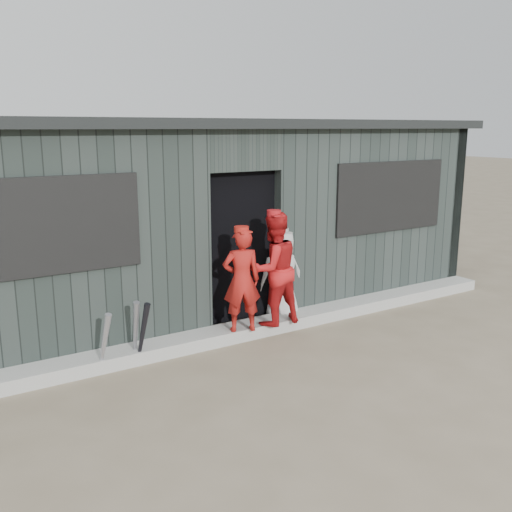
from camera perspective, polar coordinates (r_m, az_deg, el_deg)
ground at (r=5.85m, az=9.68°, el=-12.96°), size 80.00×80.00×0.00m
curb at (r=7.16m, az=-0.09°, el=-7.21°), size 8.00×0.36×0.15m
bat_left at (r=6.12m, az=-14.95°, el=-8.44°), size 0.14×0.31×0.70m
bat_mid at (r=6.31m, az=-11.96°, el=-7.43°), size 0.10×0.29×0.74m
bat_right at (r=6.27m, az=-11.28°, el=-7.65°), size 0.16×0.26×0.72m
player_red_left at (r=6.68m, az=-1.44°, el=-2.45°), size 0.52×0.42×1.23m
player_red_right at (r=6.91m, az=1.77°, el=-1.29°), size 0.69×0.54×1.39m
player_grey_back at (r=7.48m, az=2.59°, el=-2.00°), size 0.67×0.51×1.23m
dugout at (r=8.30m, az=-6.30°, el=4.14°), size 8.30×3.30×2.62m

